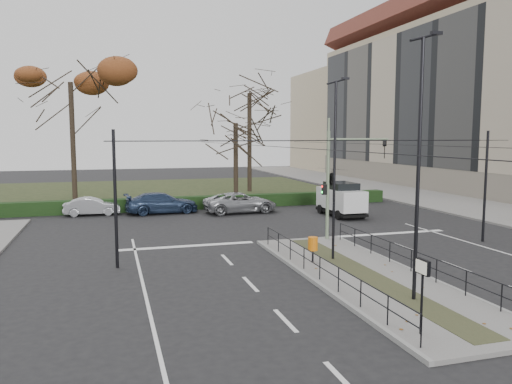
{
  "coord_description": "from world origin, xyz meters",
  "views": [
    {
      "loc": [
        -9.82,
        -20.09,
        5.71
      ],
      "look_at": [
        -1.78,
        7.1,
        2.53
      ],
      "focal_mm": 35.0,
      "sensor_mm": 36.0,
      "label": 1
    }
  ],
  "objects_px": {
    "parked_car_second": "(92,206)",
    "info_panel": "(422,276)",
    "bare_tree_center": "(249,100)",
    "bare_tree_near": "(236,128)",
    "streetlamp_median_near": "(419,167)",
    "parked_car_third": "(162,203)",
    "streetlamp_median_far": "(335,168)",
    "rust_tree": "(70,82)",
    "white_van": "(341,198)",
    "litter_bin": "(313,244)",
    "parked_car_fourth": "(241,202)",
    "traffic_light": "(334,176)"
  },
  "relations": [
    {
      "from": "parked_car_second",
      "to": "info_panel",
      "type": "bearing_deg",
      "value": -158.5
    },
    {
      "from": "info_panel",
      "to": "bare_tree_center",
      "type": "bearing_deg",
      "value": 81.65
    },
    {
      "from": "bare_tree_center",
      "to": "bare_tree_near",
      "type": "bearing_deg",
      "value": -122.78
    },
    {
      "from": "streetlamp_median_near",
      "to": "parked_car_third",
      "type": "height_order",
      "value": "streetlamp_median_near"
    },
    {
      "from": "info_panel",
      "to": "streetlamp_median_far",
      "type": "xyz_separation_m",
      "value": [
        1.37,
        8.63,
        2.45
      ]
    },
    {
      "from": "info_panel",
      "to": "rust_tree",
      "type": "xyz_separation_m",
      "value": [
        -11.3,
        35.33,
        8.56
      ]
    },
    {
      "from": "streetlamp_median_near",
      "to": "white_van",
      "type": "distance_m",
      "value": 19.24
    },
    {
      "from": "litter_bin",
      "to": "bare_tree_center",
      "type": "bearing_deg",
      "value": 79.79
    },
    {
      "from": "info_panel",
      "to": "streetlamp_median_near",
      "type": "bearing_deg",
      "value": 59.09
    },
    {
      "from": "parked_car_second",
      "to": "parked_car_fourth",
      "type": "xyz_separation_m",
      "value": [
        10.65,
        -1.8,
        0.11
      ]
    },
    {
      "from": "parked_car_third",
      "to": "white_van",
      "type": "distance_m",
      "value": 13.18
    },
    {
      "from": "streetlamp_median_near",
      "to": "streetlamp_median_far",
      "type": "distance_m",
      "value": 6.0
    },
    {
      "from": "bare_tree_near",
      "to": "streetlamp_median_near",
      "type": "bearing_deg",
      "value": -92.78
    },
    {
      "from": "info_panel",
      "to": "traffic_light",
      "type": "bearing_deg",
      "value": 75.45
    },
    {
      "from": "parked_car_fourth",
      "to": "bare_tree_near",
      "type": "bearing_deg",
      "value": -16.45
    },
    {
      "from": "parked_car_second",
      "to": "bare_tree_near",
      "type": "xyz_separation_m",
      "value": [
        12.67,
        7.6,
        5.77
      ]
    },
    {
      "from": "parked_car_fourth",
      "to": "rust_tree",
      "type": "xyz_separation_m",
      "value": [
        -12.38,
        11.17,
        9.63
      ]
    },
    {
      "from": "traffic_light",
      "to": "litter_bin",
      "type": "xyz_separation_m",
      "value": [
        -3.07,
        -4.46,
        -2.61
      ]
    },
    {
      "from": "parked_car_fourth",
      "to": "bare_tree_center",
      "type": "height_order",
      "value": "bare_tree_center"
    },
    {
      "from": "traffic_light",
      "to": "parked_car_second",
      "type": "distance_m",
      "value": 18.6
    },
    {
      "from": "traffic_light",
      "to": "white_van",
      "type": "relative_size",
      "value": 1.28
    },
    {
      "from": "streetlamp_median_far",
      "to": "parked_car_fourth",
      "type": "relative_size",
      "value": 1.49
    },
    {
      "from": "parked_car_third",
      "to": "streetlamp_median_far",
      "type": "bearing_deg",
      "value": -165.32
    },
    {
      "from": "streetlamp_median_far",
      "to": "parked_car_fourth",
      "type": "distance_m",
      "value": 15.93
    },
    {
      "from": "traffic_light",
      "to": "white_van",
      "type": "bearing_deg",
      "value": 61.08
    },
    {
      "from": "parked_car_second",
      "to": "rust_tree",
      "type": "xyz_separation_m",
      "value": [
        -1.73,
        9.37,
        9.74
      ]
    },
    {
      "from": "white_van",
      "to": "rust_tree",
      "type": "xyz_separation_m",
      "value": [
        -18.91,
        14.73,
        9.13
      ]
    },
    {
      "from": "traffic_light",
      "to": "rust_tree",
      "type": "relative_size",
      "value": 0.43
    },
    {
      "from": "rust_tree",
      "to": "traffic_light",
      "type": "bearing_deg",
      "value": -56.85
    },
    {
      "from": "info_panel",
      "to": "streetlamp_median_far",
      "type": "distance_m",
      "value": 9.07
    },
    {
      "from": "info_panel",
      "to": "parked_car_fourth",
      "type": "xyz_separation_m",
      "value": [
        1.07,
        24.16,
        -1.07
      ]
    },
    {
      "from": "parked_car_second",
      "to": "parked_car_third",
      "type": "relative_size",
      "value": 0.74
    },
    {
      "from": "bare_tree_near",
      "to": "rust_tree",
      "type": "bearing_deg",
      "value": 172.98
    },
    {
      "from": "rust_tree",
      "to": "streetlamp_median_far",
      "type": "bearing_deg",
      "value": -64.61
    },
    {
      "from": "traffic_light",
      "to": "streetlamp_median_far",
      "type": "height_order",
      "value": "streetlamp_median_far"
    },
    {
      "from": "streetlamp_median_far",
      "to": "bare_tree_center",
      "type": "xyz_separation_m",
      "value": [
        4.09,
        28.61,
        5.01
      ]
    },
    {
      "from": "info_panel",
      "to": "parked_car_second",
      "type": "distance_m",
      "value": 27.69
    },
    {
      "from": "info_panel",
      "to": "streetlamp_median_far",
      "type": "height_order",
      "value": "streetlamp_median_far"
    },
    {
      "from": "rust_tree",
      "to": "litter_bin",
      "type": "bearing_deg",
      "value": -66.69
    },
    {
      "from": "traffic_light",
      "to": "streetlamp_median_far",
      "type": "xyz_separation_m",
      "value": [
        -1.98,
        -4.27,
        0.73
      ]
    },
    {
      "from": "litter_bin",
      "to": "parked_car_third",
      "type": "distance_m",
      "value": 17.74
    },
    {
      "from": "info_panel",
      "to": "bare_tree_near",
      "type": "distance_m",
      "value": 34.01
    },
    {
      "from": "litter_bin",
      "to": "rust_tree",
      "type": "bearing_deg",
      "value": 113.31
    },
    {
      "from": "traffic_light",
      "to": "parked_car_second",
      "type": "bearing_deg",
      "value": 134.7
    },
    {
      "from": "litter_bin",
      "to": "white_van",
      "type": "bearing_deg",
      "value": 58.93
    },
    {
      "from": "bare_tree_near",
      "to": "streetlamp_median_far",
      "type": "bearing_deg",
      "value": -93.95
    },
    {
      "from": "traffic_light",
      "to": "parked_car_fourth",
      "type": "xyz_separation_m",
      "value": [
        -2.27,
        11.26,
        -2.79
      ]
    },
    {
      "from": "streetlamp_median_near",
      "to": "white_van",
      "type": "relative_size",
      "value": 1.96
    },
    {
      "from": "traffic_light",
      "to": "parked_car_third",
      "type": "distance_m",
      "value": 15.16
    },
    {
      "from": "bare_tree_near",
      "to": "white_van",
      "type": "bearing_deg",
      "value": -70.79
    }
  ]
}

